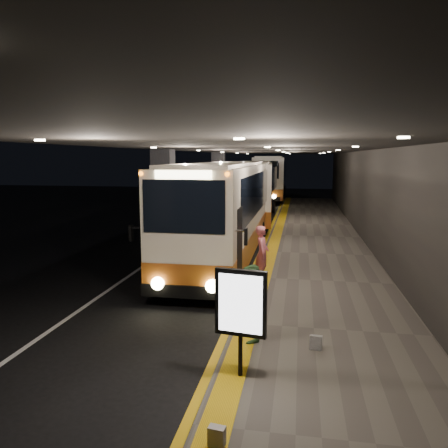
% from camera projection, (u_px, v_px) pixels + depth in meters
% --- Properties ---
extents(ground, '(90.00, 90.00, 0.00)m').
position_uv_depth(ground, '(172.00, 286.00, 14.00)').
color(ground, black).
extents(lane_line_white, '(0.12, 50.00, 0.01)m').
position_uv_depth(lane_line_white, '(165.00, 251.00, 19.18)').
color(lane_line_white, silver).
rests_on(lane_line_white, ground).
extents(kerb_stripe_yellow, '(0.18, 50.00, 0.01)m').
position_uv_depth(kerb_stripe_yellow, '(259.00, 255.00, 18.47)').
color(kerb_stripe_yellow, gold).
rests_on(kerb_stripe_yellow, ground).
extents(sidewalk, '(4.50, 50.00, 0.15)m').
position_uv_depth(sidewalk, '(317.00, 255.00, 18.05)').
color(sidewalk, '#514C44').
rests_on(sidewalk, ground).
extents(tactile_strip, '(0.50, 50.00, 0.01)m').
position_uv_depth(tactile_strip, '(271.00, 251.00, 18.36)').
color(tactile_strip, gold).
rests_on(tactile_strip, sidewalk).
extents(terminal_wall, '(0.10, 50.00, 6.00)m').
position_uv_depth(terminal_wall, '(378.00, 185.00, 17.22)').
color(terminal_wall, black).
rests_on(terminal_wall, ground).
extents(support_columns, '(0.80, 24.80, 4.40)m').
position_uv_depth(support_columns, '(164.00, 204.00, 17.82)').
color(support_columns, black).
rests_on(support_columns, ground).
extents(canopy, '(9.00, 50.00, 0.40)m').
position_uv_depth(canopy, '(265.00, 144.00, 17.75)').
color(canopy, black).
rests_on(canopy, support_columns).
extents(coach_main, '(2.59, 12.13, 3.77)m').
position_uv_depth(coach_main, '(224.00, 216.00, 17.18)').
color(coach_main, beige).
rests_on(coach_main, ground).
extents(coach_second, '(3.19, 11.92, 3.70)m').
position_uv_depth(coach_second, '(253.00, 193.00, 28.28)').
color(coach_second, beige).
rests_on(coach_second, ground).
extents(coach_third, '(3.13, 12.99, 4.06)m').
position_uv_depth(coach_third, '(270.00, 179.00, 42.96)').
color(coach_third, beige).
rests_on(coach_third, ground).
extents(passenger_boarding, '(0.44, 0.66, 1.79)m').
position_uv_depth(passenger_boarding, '(262.00, 254.00, 13.89)').
color(passenger_boarding, '#C15A64').
rests_on(passenger_boarding, sidewalk).
extents(passenger_waiting_green, '(0.52, 0.83, 1.68)m').
position_uv_depth(passenger_waiting_green, '(251.00, 303.00, 9.34)').
color(passenger_waiting_green, '#3D6A3A').
rests_on(passenger_waiting_green, sidewalk).
extents(bag_polka, '(0.26, 0.15, 0.30)m').
position_uv_depth(bag_polka, '(316.00, 342.00, 9.00)').
color(bag_polka, black).
rests_on(bag_polka, sidewalk).
extents(bag_plain, '(0.25, 0.17, 0.29)m').
position_uv_depth(bag_plain, '(217.00, 437.00, 5.98)').
color(bag_plain, '#B1AAA6').
rests_on(bag_plain, sidewalk).
extents(info_sign, '(0.94, 0.25, 1.99)m').
position_uv_depth(info_sign, '(241.00, 305.00, 7.73)').
color(info_sign, black).
rests_on(info_sign, sidewalk).
extents(stanchion_post, '(0.05, 0.05, 1.01)m').
position_uv_depth(stanchion_post, '(243.00, 307.00, 10.07)').
color(stanchion_post, black).
rests_on(stanchion_post, sidewalk).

